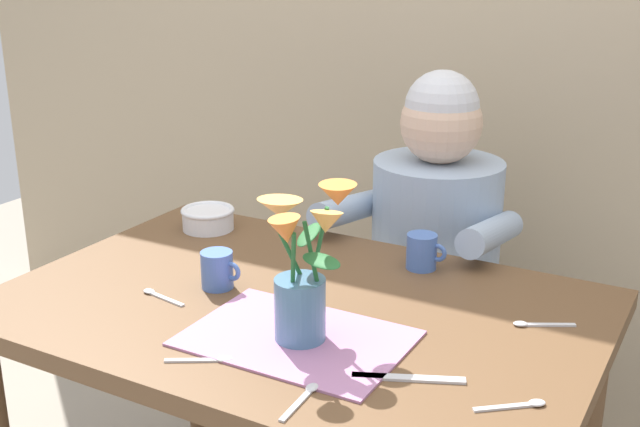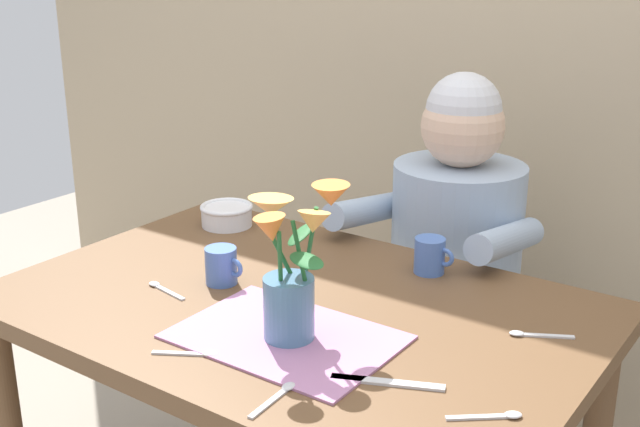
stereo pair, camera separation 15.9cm
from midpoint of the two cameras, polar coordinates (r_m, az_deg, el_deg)
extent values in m
cube|color=tan|center=(2.43, 15.57, 13.76)|extent=(4.00, 0.10, 2.50)
cube|color=brown|center=(1.64, 0.99, -6.96)|extent=(1.20, 0.80, 0.04)
cylinder|color=brown|center=(2.34, -5.39, -8.87)|extent=(0.06, 0.06, 0.70)
cylinder|color=#4C4C56|center=(2.35, 11.01, -13.33)|extent=(0.30, 0.30, 0.40)
cylinder|color=#99ADC6|center=(2.15, 11.74, -3.06)|extent=(0.34, 0.34, 0.50)
sphere|color=#DBB293|center=(2.04, 12.39, 6.09)|extent=(0.21, 0.21, 0.21)
sphere|color=silver|center=(2.04, 12.46, 7.19)|extent=(0.19, 0.19, 0.19)
cylinder|color=#99ADC6|center=(2.06, 5.57, 0.19)|extent=(0.07, 0.33, 0.12)
cylinder|color=#99ADC6|center=(1.91, 15.48, -1.89)|extent=(0.07, 0.33, 0.12)
cube|color=#B275A3|center=(1.49, 0.65, -8.87)|extent=(0.40, 0.28, 0.00)
cylinder|color=teal|center=(1.46, 0.90, -6.91)|extent=(0.09, 0.09, 0.12)
cylinder|color=#23602D|center=(1.41, 1.85, -3.43)|extent=(0.04, 0.01, 0.15)
cone|color=#EFA84C|center=(1.38, 2.83, -0.70)|extent=(0.07, 0.07, 0.05)
sphere|color=#E5D14C|center=(1.38, 2.83, -0.50)|extent=(0.02, 0.02, 0.02)
cylinder|color=#23602D|center=(1.45, 2.42, -2.38)|extent=(0.05, 0.03, 0.17)
cone|color=orange|center=(1.45, 3.92, 1.26)|extent=(0.09, 0.09, 0.04)
sphere|color=#E5D14C|center=(1.45, 3.92, 1.44)|extent=(0.02, 0.02, 0.02)
cylinder|color=#23602D|center=(1.43, 0.28, -2.82)|extent=(0.05, 0.06, 0.15)
cone|color=#EFA84C|center=(1.42, -0.36, 0.45)|extent=(0.08, 0.08, 0.04)
sphere|color=#E5D14C|center=(1.42, -0.36, 0.64)|extent=(0.02, 0.02, 0.02)
cylinder|color=#23602D|center=(1.40, 0.39, -3.70)|extent=(0.04, 0.05, 0.14)
cone|color=orange|center=(1.35, -0.16, -1.19)|extent=(0.08, 0.08, 0.05)
sphere|color=#E5D14C|center=(1.35, -0.16, -0.99)|extent=(0.02, 0.02, 0.02)
ellipsoid|color=#23602D|center=(1.46, 1.75, -1.53)|extent=(0.06, 0.10, 0.03)
ellipsoid|color=#23602D|center=(1.36, 2.36, -3.44)|extent=(0.10, 0.07, 0.02)
cylinder|color=white|center=(2.06, -4.49, -0.23)|extent=(0.13, 0.13, 0.05)
torus|color=white|center=(2.05, -4.51, 0.43)|extent=(0.14, 0.14, 0.01)
cube|color=silver|center=(1.36, 8.27, -11.94)|extent=(0.18, 0.09, 0.00)
cylinder|color=#476BB7|center=(1.71, -4.44, -3.78)|extent=(0.07, 0.07, 0.08)
torus|color=#476BB7|center=(1.68, -3.44, -3.95)|extent=(0.04, 0.01, 0.04)
cylinder|color=#476BB7|center=(1.78, 10.37, -3.02)|extent=(0.07, 0.07, 0.08)
torus|color=#476BB7|center=(1.77, 11.49, -3.15)|extent=(0.04, 0.01, 0.04)
cube|color=silver|center=(1.57, 18.75, -8.34)|extent=(0.09, 0.06, 0.00)
ellipsoid|color=silver|center=(1.56, 16.77, -8.26)|extent=(0.03, 0.03, 0.01)
cube|color=silver|center=(1.29, -0.07, -13.48)|extent=(0.02, 0.10, 0.00)
ellipsoid|color=silver|center=(1.33, 1.22, -12.34)|extent=(0.02, 0.03, 0.01)
cube|color=silver|center=(1.44, -6.86, -9.97)|extent=(0.09, 0.06, 0.00)
ellipsoid|color=silver|center=(1.43, -4.67, -10.02)|extent=(0.03, 0.03, 0.01)
cube|color=silver|center=(1.68, -8.07, -5.66)|extent=(0.10, 0.03, 0.00)
ellipsoid|color=silver|center=(1.72, -9.17, -5.04)|extent=(0.03, 0.02, 0.01)
cube|color=silver|center=(1.30, 14.78, -13.98)|extent=(0.08, 0.07, 0.00)
ellipsoid|color=silver|center=(1.32, 17.13, -13.67)|extent=(0.03, 0.03, 0.01)
camera|label=1|loc=(0.08, -87.14, 0.97)|focal=44.82mm
camera|label=2|loc=(0.08, 92.86, -0.97)|focal=44.82mm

